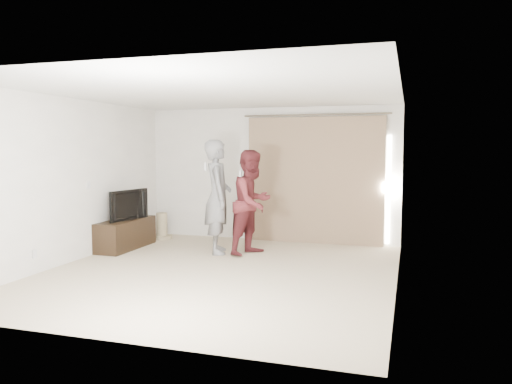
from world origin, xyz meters
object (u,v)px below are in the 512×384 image
person_man (218,197)px  tv_console (126,234)px  tv (125,205)px  person_woman (252,202)px

person_man → tv_console: bearing=-175.8°
tv_console → tv: size_ratio=1.44×
tv_console → person_man: size_ratio=0.70×
tv_console → person_woman: (2.34, 0.20, 0.63)m
tv_console → person_woman: 2.44m
tv_console → person_woman: bearing=4.9°
tv → person_man: size_ratio=0.48×
person_man → person_woman: person_man is taller
tv_console → tv: tv is taller
tv_console → person_woman: size_ratio=0.76×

